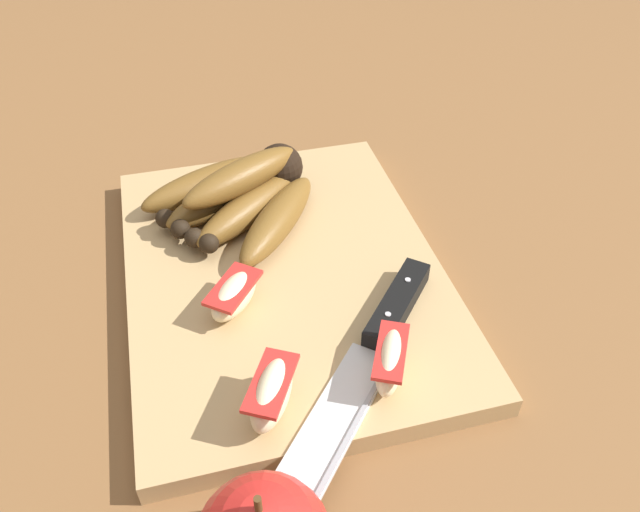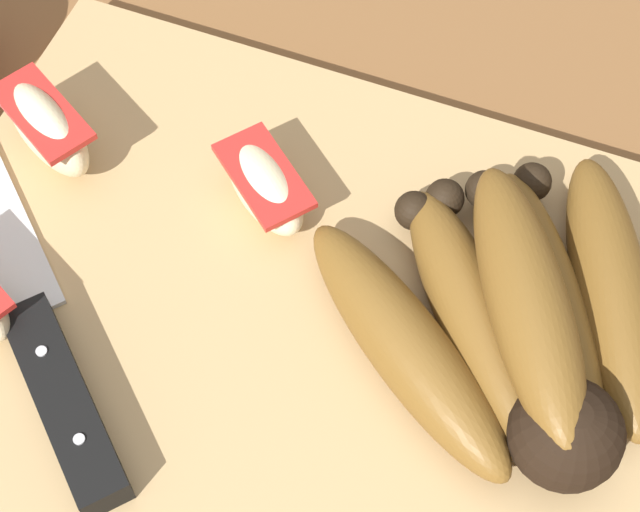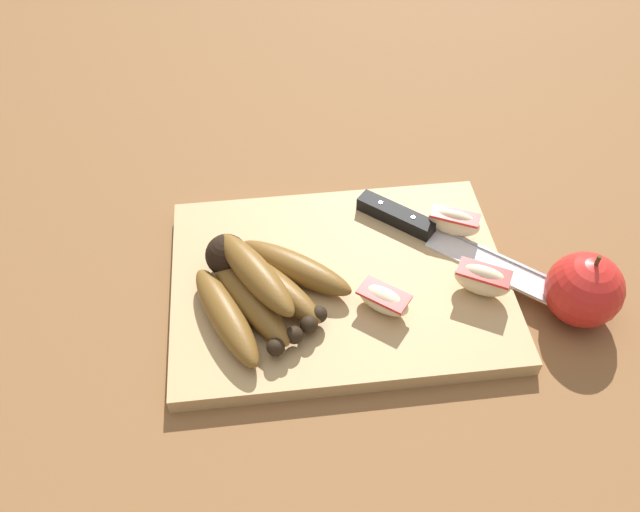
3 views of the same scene
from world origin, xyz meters
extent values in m
plane|color=brown|center=(0.00, 0.00, 0.00)|extent=(6.00, 6.00, 0.00)
cube|color=tan|center=(0.01, 0.01, 0.01)|extent=(0.38, 0.28, 0.02)
sphere|color=black|center=(0.13, -0.02, 0.05)|extent=(0.05, 0.05, 0.05)
ellipsoid|color=brown|center=(0.13, 0.06, 0.04)|extent=(0.09, 0.15, 0.03)
sphere|color=black|center=(0.08, 0.10, 0.04)|extent=(0.02, 0.02, 0.02)
ellipsoid|color=brown|center=(0.11, 0.04, 0.04)|extent=(0.10, 0.14, 0.03)
sphere|color=black|center=(0.06, 0.09, 0.04)|extent=(0.02, 0.02, 0.02)
ellipsoid|color=brown|center=(0.08, 0.02, 0.04)|extent=(0.12, 0.13, 0.03)
sphere|color=black|center=(0.05, 0.08, 0.04)|extent=(0.02, 0.02, 0.02)
ellipsoid|color=brown|center=(0.06, 0.00, 0.04)|extent=(0.14, 0.11, 0.03)
sphere|color=black|center=(0.04, 0.07, 0.04)|extent=(0.02, 0.02, 0.02)
ellipsoid|color=brown|center=(0.10, 0.03, 0.06)|extent=(0.10, 0.14, 0.03)
cube|color=black|center=(-0.07, -0.07, 0.03)|extent=(0.09, 0.08, 0.02)
cylinder|color=#B2B2B7|center=(-0.06, -0.09, 0.04)|extent=(0.01, 0.01, 0.00)
cylinder|color=#B2B2B7|center=(-0.09, -0.06, 0.04)|extent=(0.01, 0.00, 0.00)
ellipsoid|color=beige|center=(-0.03, 0.06, 0.03)|extent=(0.06, 0.06, 0.03)
cube|color=red|center=(-0.03, 0.06, 0.04)|extent=(0.06, 0.06, 0.00)
ellipsoid|color=beige|center=(-0.15, 0.05, 0.04)|extent=(0.07, 0.05, 0.04)
cube|color=red|center=(-0.15, 0.05, 0.05)|extent=(0.06, 0.05, 0.00)
camera|label=1|loc=(-0.42, 0.08, 0.41)|focal=35.96mm
camera|label=2|loc=(0.09, -0.19, 0.44)|focal=57.03mm
camera|label=3|loc=(0.08, 0.48, 0.60)|focal=37.33mm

